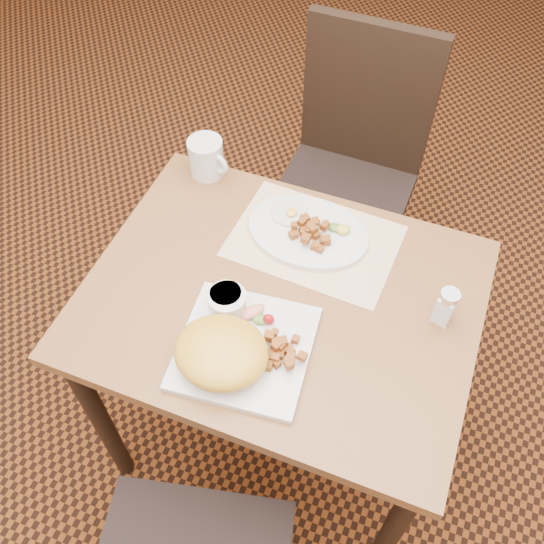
{
  "coord_description": "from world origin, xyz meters",
  "views": [
    {
      "loc": [
        0.27,
        -0.75,
        1.9
      ],
      "look_at": [
        -0.03,
        0.01,
        0.82
      ],
      "focal_mm": 40.0,
      "sensor_mm": 36.0,
      "label": 1
    }
  ],
  "objects_px": {
    "plate_square": "(245,348)",
    "salt_shaker": "(446,306)",
    "chair_far": "(351,162)",
    "coffee_mug": "(207,158)",
    "table": "(280,321)",
    "plate_oval": "(308,232)"
  },
  "relations": [
    {
      "from": "table",
      "to": "plate_oval",
      "type": "xyz_separation_m",
      "value": [
        -0.0,
        0.2,
        0.12
      ]
    },
    {
      "from": "table",
      "to": "chair_far",
      "type": "bearing_deg",
      "value": 91.93
    },
    {
      "from": "chair_far",
      "to": "plate_square",
      "type": "bearing_deg",
      "value": 91.27
    },
    {
      "from": "plate_square",
      "to": "salt_shaker",
      "type": "xyz_separation_m",
      "value": [
        0.38,
        0.23,
        0.04
      ]
    },
    {
      "from": "chair_far",
      "to": "plate_square",
      "type": "relative_size",
      "value": 3.46
    },
    {
      "from": "plate_square",
      "to": "plate_oval",
      "type": "distance_m",
      "value": 0.36
    },
    {
      "from": "chair_far",
      "to": "coffee_mug",
      "type": "height_order",
      "value": "chair_far"
    },
    {
      "from": "salt_shaker",
      "to": "coffee_mug",
      "type": "bearing_deg",
      "value": 160.7
    },
    {
      "from": "chair_far",
      "to": "table",
      "type": "bearing_deg",
      "value": 93.04
    },
    {
      "from": "plate_square",
      "to": "table",
      "type": "bearing_deg",
      "value": 82.37
    },
    {
      "from": "table",
      "to": "plate_oval",
      "type": "relative_size",
      "value": 2.96
    },
    {
      "from": "table",
      "to": "coffee_mug",
      "type": "distance_m",
      "value": 0.48
    },
    {
      "from": "plate_oval",
      "to": "coffee_mug",
      "type": "height_order",
      "value": "coffee_mug"
    },
    {
      "from": "chair_far",
      "to": "coffee_mug",
      "type": "distance_m",
      "value": 0.57
    },
    {
      "from": "plate_oval",
      "to": "coffee_mug",
      "type": "relative_size",
      "value": 2.52
    },
    {
      "from": "chair_far",
      "to": "plate_oval",
      "type": "height_order",
      "value": "chair_far"
    },
    {
      "from": "plate_square",
      "to": "salt_shaker",
      "type": "relative_size",
      "value": 2.8
    },
    {
      "from": "plate_square",
      "to": "coffee_mug",
      "type": "distance_m",
      "value": 0.57
    },
    {
      "from": "table",
      "to": "plate_oval",
      "type": "bearing_deg",
      "value": 91.12
    },
    {
      "from": "coffee_mug",
      "to": "plate_oval",
      "type": "bearing_deg",
      "value": -19.38
    },
    {
      "from": "coffee_mug",
      "to": "table",
      "type": "bearing_deg",
      "value": -43.42
    },
    {
      "from": "salt_shaker",
      "to": "table",
      "type": "bearing_deg",
      "value": -168.69
    }
  ]
}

